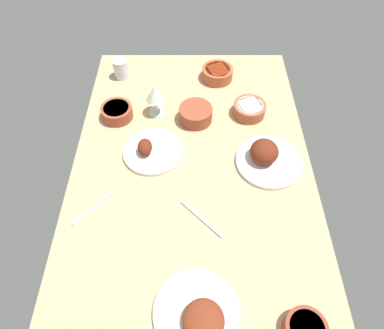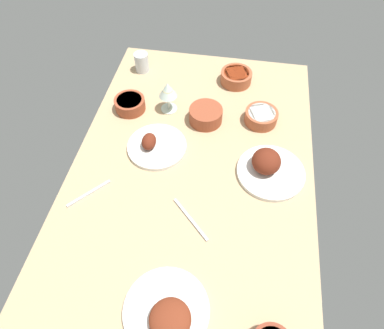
% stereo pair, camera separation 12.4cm
% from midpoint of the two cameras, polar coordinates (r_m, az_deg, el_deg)
% --- Properties ---
extents(dining_table, '(1.40, 0.90, 0.04)m').
position_cam_midpoint_polar(dining_table, '(1.27, -2.78, -1.27)').
color(dining_table, tan).
rests_on(dining_table, ground).
extents(plate_far_side, '(0.23, 0.23, 0.07)m').
position_cam_midpoint_polar(plate_far_side, '(1.30, -9.66, 2.20)').
color(plate_far_side, silver).
rests_on(plate_far_side, dining_table).
extents(plate_near_viewer, '(0.25, 0.25, 0.06)m').
position_cam_midpoint_polar(plate_near_viewer, '(1.01, -2.59, -24.56)').
color(plate_near_viewer, silver).
rests_on(plate_near_viewer, dining_table).
extents(plate_center_main, '(0.25, 0.25, 0.10)m').
position_cam_midpoint_polar(plate_center_main, '(1.26, 9.88, 1.10)').
color(plate_center_main, silver).
rests_on(plate_center_main, dining_table).
extents(bowl_pasta, '(0.11, 0.11, 0.05)m').
position_cam_midpoint_polar(bowl_pasta, '(1.03, 15.16, -25.73)').
color(bowl_pasta, brown).
rests_on(bowl_pasta, dining_table).
extents(bowl_cream, '(0.13, 0.13, 0.05)m').
position_cam_midpoint_polar(bowl_cream, '(1.43, 7.28, 9.22)').
color(bowl_cream, '#A35133').
rests_on(bowl_cream, dining_table).
extents(bowl_potatoes, '(0.13, 0.13, 0.05)m').
position_cam_midpoint_polar(bowl_potatoes, '(1.45, -15.09, 8.51)').
color(bowl_potatoes, brown).
rests_on(bowl_potatoes, dining_table).
extents(bowl_onions, '(0.14, 0.14, 0.06)m').
position_cam_midpoint_polar(bowl_onions, '(1.39, -1.94, 8.49)').
color(bowl_onions, brown).
rests_on(bowl_onions, dining_table).
extents(bowl_sauce, '(0.14, 0.14, 0.05)m').
position_cam_midpoint_polar(bowl_sauce, '(1.60, 2.05, 15.17)').
color(bowl_sauce, '#A35133').
rests_on(bowl_sauce, dining_table).
extents(wine_glass, '(0.08, 0.08, 0.14)m').
position_cam_midpoint_polar(wine_glass, '(1.39, -8.90, 11.53)').
color(wine_glass, silver).
rests_on(wine_glass, dining_table).
extents(water_tumbler, '(0.06, 0.06, 0.09)m').
position_cam_midpoint_polar(water_tumbler, '(1.64, -14.27, 15.42)').
color(water_tumbler, silver).
rests_on(water_tumbler, dining_table).
extents(fork_loose, '(0.13, 0.12, 0.01)m').
position_cam_midpoint_polar(fork_loose, '(1.22, -19.35, -7.19)').
color(fork_loose, silver).
rests_on(fork_loose, dining_table).
extents(spoon_loose, '(0.14, 0.14, 0.01)m').
position_cam_midpoint_polar(spoon_loose, '(1.14, -1.55, -9.42)').
color(spoon_loose, silver).
rests_on(spoon_loose, dining_table).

